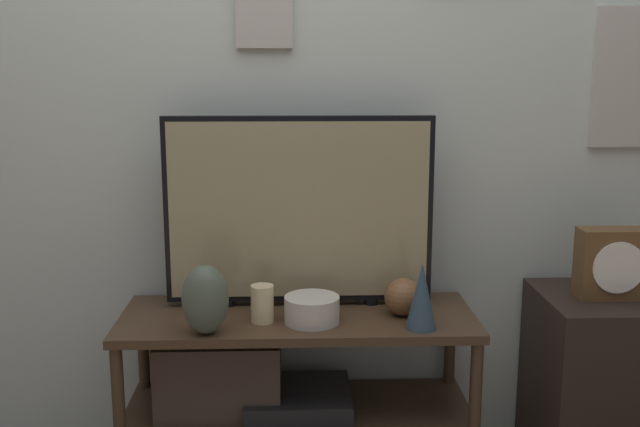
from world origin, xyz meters
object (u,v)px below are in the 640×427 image
object	(u,v)px
vase_urn_stoneware	(205,300)
vase_round_glass	(403,297)
mantel_clock	(612,264)
television	(299,210)
candle_jar	(262,304)
vase_slim_bronze	(422,296)
vase_wide_bowl	(312,309)

from	to	relation	value
vase_urn_stoneware	vase_round_glass	world-z (taller)	vase_urn_stoneware
vase_urn_stoneware	mantel_clock	size ratio (longest dim) A/B	0.93
television	candle_jar	size ratio (longest dim) A/B	7.45
vase_slim_bronze	vase_urn_stoneware	distance (m)	0.68
vase_round_glass	candle_jar	bearing A→B (deg)	-174.08
television	vase_slim_bronze	world-z (taller)	television
candle_jar	vase_wide_bowl	bearing A→B (deg)	-3.95
vase_wide_bowl	mantel_clock	bearing A→B (deg)	3.72
vase_round_glass	candle_jar	xyz separation A→B (m)	(-0.47, -0.05, -0.00)
vase_slim_bronze	mantel_clock	size ratio (longest dim) A/B	0.90
vase_wide_bowl	vase_slim_bronze	bearing A→B (deg)	-11.38
television	vase_wide_bowl	xyz separation A→B (m)	(0.04, -0.18, -0.30)
vase_slim_bronze	vase_round_glass	xyz separation A→B (m)	(-0.04, 0.13, -0.04)
vase_slim_bronze	television	bearing A→B (deg)	146.91
vase_slim_bronze	candle_jar	size ratio (longest dim) A/B	1.74
vase_slim_bronze	mantel_clock	distance (m)	0.68
vase_urn_stoneware	mantel_clock	distance (m)	1.36
television	vase_urn_stoneware	bearing A→B (deg)	-137.10
vase_wide_bowl	candle_jar	xyz separation A→B (m)	(-0.16, 0.01, 0.02)
television	candle_jar	bearing A→B (deg)	-125.77
vase_round_glass	mantel_clock	size ratio (longest dim) A/B	0.54
vase_slim_bronze	candle_jar	bearing A→B (deg)	170.95
vase_wide_bowl	vase_urn_stoneware	bearing A→B (deg)	-164.51
vase_slim_bronze	vase_round_glass	world-z (taller)	vase_slim_bronze
vase_wide_bowl	television	bearing A→B (deg)	102.16
television	vase_round_glass	size ratio (longest dim) A/B	7.18
mantel_clock	television	bearing A→B (deg)	173.72
vase_urn_stoneware	candle_jar	world-z (taller)	vase_urn_stoneware
candle_jar	mantel_clock	xyz separation A→B (m)	(1.18, 0.05, 0.11)
television	vase_wide_bowl	distance (m)	0.35
vase_urn_stoneware	mantel_clock	world-z (taller)	mantel_clock
vase_slim_bronze	vase_wide_bowl	bearing A→B (deg)	168.62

